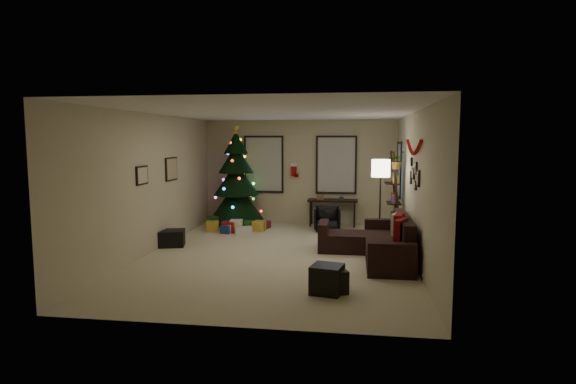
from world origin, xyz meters
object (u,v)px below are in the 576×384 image
at_px(bookshelf, 395,197).
at_px(desk_chair, 327,218).
at_px(desk, 333,203).
at_px(christmas_tree, 236,183).
at_px(sofa, 378,244).

bearing_deg(bookshelf, desk_chair, 152.22).
bearing_deg(desk, bookshelf, -45.57).
height_order(christmas_tree, sofa, christmas_tree).
height_order(desk, bookshelf, bookshelf).
bearing_deg(sofa, christmas_tree, 139.12).
distance_m(desk_chair, bookshelf, 1.83).
bearing_deg(sofa, bookshelf, 75.92).
xyz_separation_m(sofa, desk, (-0.99, 3.16, 0.33)).
distance_m(christmas_tree, desk_chair, 2.56).
bearing_deg(christmas_tree, desk, 3.56).
distance_m(christmas_tree, desk, 2.53).
height_order(desk_chair, bookshelf, bookshelf).
relative_size(sofa, desk_chair, 4.14).
bearing_deg(christmas_tree, desk_chair, -11.78).
height_order(sofa, bookshelf, bookshelf).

